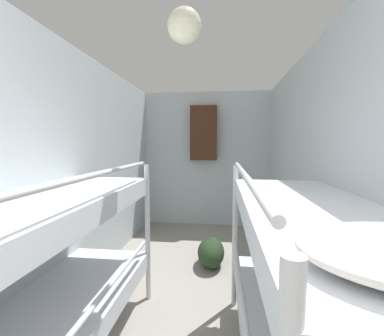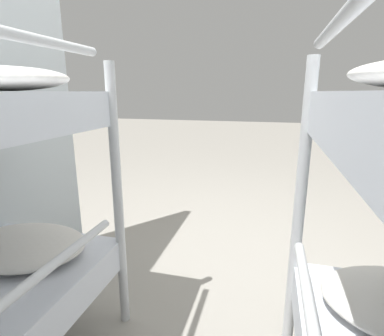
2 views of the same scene
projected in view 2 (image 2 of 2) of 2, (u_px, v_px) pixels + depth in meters
name	position (u px, v px, depth m)	size (l,w,h in m)	color
ground_plane	(220.00, 267.00, 1.95)	(20.00, 20.00, 0.00)	gray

